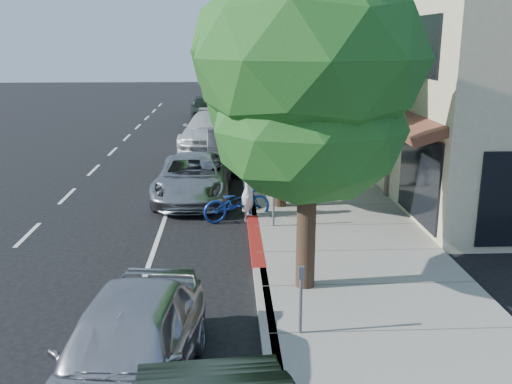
{
  "coord_description": "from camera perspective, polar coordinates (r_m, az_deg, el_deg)",
  "views": [
    {
      "loc": [
        -0.68,
        -13.06,
        5.18
      ],
      "look_at": [
        0.02,
        1.19,
        1.35
      ],
      "focal_mm": 40.0,
      "sensor_mm": 36.0,
      "label": 1
    }
  ],
  "objects": [
    {
      "name": "near_car_a",
      "position": [
        8.87,
        -12.76,
        -15.04
      ],
      "size": [
        2.39,
        4.82,
        1.58
      ],
      "primitive_type": "imported",
      "rotation": [
        0.0,
        0.0,
        -0.12
      ],
      "color": "#AFAFB4",
      "rests_on": "ground"
    },
    {
      "name": "curb_red_segment",
      "position": [
        14.97,
        -0.06,
        -4.91
      ],
      "size": [
        0.32,
        4.0,
        0.15
      ],
      "primitive_type": "cube",
      "color": "maroon",
      "rests_on": "ground"
    },
    {
      "name": "curb",
      "position": [
        21.68,
        -0.95,
        1.41
      ],
      "size": [
        0.3,
        56.0,
        0.15
      ],
      "primitive_type": "cube",
      "color": "#9E998E",
      "rests_on": "ground"
    },
    {
      "name": "street_tree_1",
      "position": [
        17.13,
        2.53,
        13.65
      ],
      "size": [
        5.45,
        5.45,
        7.94
      ],
      "color": "black",
      "rests_on": "ground"
    },
    {
      "name": "pedestrian",
      "position": [
        20.15,
        7.28,
        3.0
      ],
      "size": [
        0.96,
        0.81,
        1.74
      ],
      "primitive_type": "imported",
      "rotation": [
        0.0,
        0.0,
        3.34
      ],
      "color": "black",
      "rests_on": "sidewalk"
    },
    {
      "name": "ground",
      "position": [
        14.06,
        0.14,
        -6.58
      ],
      "size": [
        120.0,
        120.0,
        0.0
      ],
      "primitive_type": "plane",
      "color": "black",
      "rests_on": "ground"
    },
    {
      "name": "dark_sedan",
      "position": [
        23.83,
        -2.88,
        4.36
      ],
      "size": [
        1.76,
        4.74,
        1.55
      ],
      "primitive_type": "imported",
      "rotation": [
        0.0,
        0.0,
        0.02
      ],
      "color": "black",
      "rests_on": "ground"
    },
    {
      "name": "street_tree_5",
      "position": [
        41.09,
        -0.64,
        14.29
      ],
      "size": [
        4.89,
        4.89,
        7.62
      ],
      "color": "black",
      "rests_on": "ground"
    },
    {
      "name": "street_tree_3",
      "position": [
        29.1,
        0.29,
        14.05
      ],
      "size": [
        4.51,
        4.51,
        7.55
      ],
      "color": "black",
      "rests_on": "ground"
    },
    {
      "name": "street_tree_2",
      "position": [
        23.11,
        1.12,
        13.92
      ],
      "size": [
        5.06,
        5.06,
        7.78
      ],
      "color": "black",
      "rests_on": "ground"
    },
    {
      "name": "silver_suv",
      "position": [
        19.12,
        -6.29,
        1.46
      ],
      "size": [
        2.53,
        5.26,
        1.45
      ],
      "primitive_type": "imported",
      "rotation": [
        0.0,
        0.0,
        -0.03
      ],
      "color": "#9E9EA2",
      "rests_on": "ground"
    },
    {
      "name": "white_pickup",
      "position": [
        28.4,
        -4.68,
        6.19
      ],
      "size": [
        3.08,
        6.05,
        1.68
      ],
      "primitive_type": "imported",
      "rotation": [
        0.0,
        0.0,
        -0.13
      ],
      "color": "silver",
      "rests_on": "ground"
    },
    {
      "name": "bicycle",
      "position": [
        16.71,
        -1.92,
        -1.08
      ],
      "size": [
        2.2,
        1.41,
        1.09
      ],
      "primitive_type": "imported",
      "rotation": [
        0.0,
        0.0,
        1.93
      ],
      "color": "navy",
      "rests_on": "ground"
    },
    {
      "name": "street_tree_4",
      "position": [
        35.1,
        -0.26,
        14.19
      ],
      "size": [
        4.48,
        4.48,
        7.51
      ],
      "color": "black",
      "rests_on": "ground"
    },
    {
      "name": "cyclist",
      "position": [
        16.61,
        -0.76,
        0.1
      ],
      "size": [
        0.58,
        0.74,
        1.8
      ],
      "primitive_type": "imported",
      "rotation": [
        0.0,
        0.0,
        1.33
      ],
      "color": "silver",
      "rests_on": "ground"
    },
    {
      "name": "street_tree_0",
      "position": [
        11.18,
        5.43,
        12.66
      ],
      "size": [
        4.55,
        4.55,
        7.62
      ],
      "color": "black",
      "rests_on": "ground"
    },
    {
      "name": "dark_suv_far",
      "position": [
        38.22,
        -5.14,
        8.4
      ],
      "size": [
        2.19,
        4.83,
        1.61
      ],
      "primitive_type": "imported",
      "rotation": [
        0.0,
        0.0,
        0.06
      ],
      "color": "black",
      "rests_on": "ground"
    },
    {
      "name": "storefront_building",
      "position": [
        32.76,
        15.79,
        11.54
      ],
      "size": [
        10.0,
        36.0,
        7.0
      ],
      "primitive_type": "cube",
      "color": "beige",
      "rests_on": "ground"
    },
    {
      "name": "sidewalk",
      "position": [
        21.87,
        5.08,
        1.47
      ],
      "size": [
        4.6,
        56.0,
        0.15
      ],
      "primitive_type": "cube",
      "color": "gray",
      "rests_on": "ground"
    }
  ]
}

